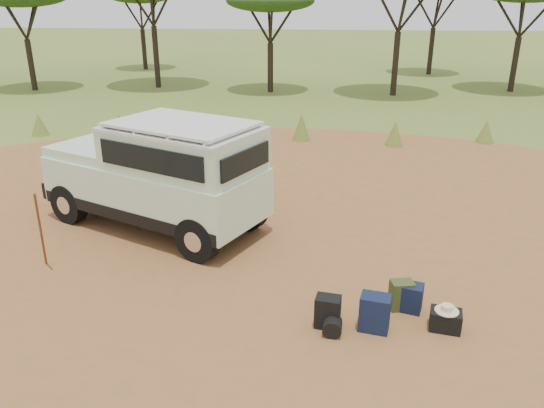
# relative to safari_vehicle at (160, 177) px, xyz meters

# --- Properties ---
(ground) EXTENTS (140.00, 140.00, 0.00)m
(ground) POSITION_rel_safari_vehicle_xyz_m (2.50, -1.41, -1.11)
(ground) COLOR #546E27
(ground) RESTS_ON ground
(dirt_clearing) EXTENTS (23.00, 23.00, 0.01)m
(dirt_clearing) POSITION_rel_safari_vehicle_xyz_m (2.50, -1.41, -1.10)
(dirt_clearing) COLOR #955530
(dirt_clearing) RESTS_ON ground
(grass_fringe) EXTENTS (36.60, 1.60, 0.90)m
(grass_fringe) POSITION_rel_safari_vehicle_xyz_m (2.62, 7.26, -0.70)
(grass_fringe) COLOR #546E27
(grass_fringe) RESTS_ON ground
(safari_vehicle) EXTENTS (5.01, 3.66, 2.30)m
(safari_vehicle) POSITION_rel_safari_vehicle_xyz_m (0.00, 0.00, 0.00)
(safari_vehicle) COLOR silver
(safari_vehicle) RESTS_ON ground
(walking_staff) EXTENTS (0.35, 0.54, 1.54)m
(walking_staff) POSITION_rel_safari_vehicle_xyz_m (-1.49, -2.05, -0.34)
(walking_staff) COLOR brown
(walking_staff) RESTS_ON ground
(backpack_black) EXTENTS (0.39, 0.32, 0.49)m
(backpack_black) POSITION_rel_safari_vehicle_xyz_m (3.40, -3.24, -0.86)
(backpack_black) COLOR black
(backpack_black) RESTS_ON ground
(backpack_navy) EXTENTS (0.48, 0.38, 0.55)m
(backpack_navy) POSITION_rel_safari_vehicle_xyz_m (4.07, -3.26, -0.83)
(backpack_navy) COLOR #121C39
(backpack_navy) RESTS_ON ground
(backpack_olive) EXTENTS (0.38, 0.31, 0.47)m
(backpack_olive) POSITION_rel_safari_vehicle_xyz_m (4.52, -2.66, -0.87)
(backpack_olive) COLOR #404721
(backpack_olive) RESTS_ON ground
(duffel_navy) EXTENTS (0.46, 0.39, 0.44)m
(duffel_navy) POSITION_rel_safari_vehicle_xyz_m (4.64, -2.68, -0.89)
(duffel_navy) COLOR #121C39
(duffel_navy) RESTS_ON ground
(hard_case) EXTENTS (0.48, 0.38, 0.31)m
(hard_case) POSITION_rel_safari_vehicle_xyz_m (5.09, -3.15, -0.95)
(hard_case) COLOR black
(hard_case) RESTS_ON ground
(stuff_sack) EXTENTS (0.29, 0.29, 0.27)m
(stuff_sack) POSITION_rel_safari_vehicle_xyz_m (3.47, -3.44, -0.97)
(stuff_sack) COLOR black
(stuff_sack) RESTS_ON ground
(safari_hat) EXTENTS (0.34, 0.34, 0.10)m
(safari_hat) POSITION_rel_safari_vehicle_xyz_m (5.09, -3.15, -0.76)
(safari_hat) COLOR beige
(safari_hat) RESTS_ON hard_case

